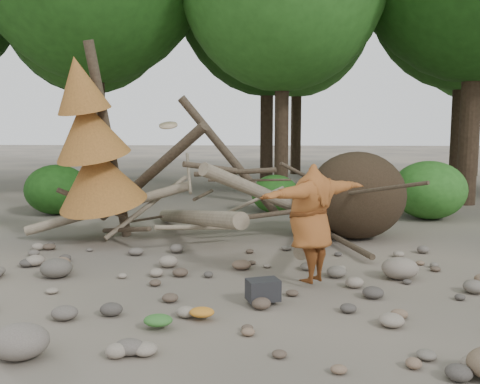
{
  "coord_description": "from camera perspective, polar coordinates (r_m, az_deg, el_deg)",
  "views": [
    {
      "loc": [
        0.63,
        -7.77,
        2.57
      ],
      "look_at": [
        0.11,
        1.5,
        1.4
      ],
      "focal_mm": 40.0,
      "sensor_mm": 36.0,
      "label": 1
    }
  ],
  "objects": [
    {
      "name": "ground",
      "position": [
        8.21,
        -1.4,
        -11.06
      ],
      "size": [
        120.0,
        120.0,
        0.0
      ],
      "primitive_type": "plane",
      "color": "#514C44",
      "rests_on": "ground"
    },
    {
      "name": "deadfall_pile",
      "position": [
        12.2,
        9.69,
        -0.55
      ],
      "size": [
        8.55,
        5.24,
        3.3
      ],
      "color": "#332619",
      "rests_on": "ground"
    },
    {
      "name": "dead_conifer",
      "position": [
        11.77,
        -15.44,
        4.69
      ],
      "size": [
        2.06,
        2.16,
        4.35
      ],
      "color": "#4C3F30",
      "rests_on": "ground"
    },
    {
      "name": "bush_left",
      "position": [
        16.28,
        -18.96,
        0.26
      ],
      "size": [
        1.8,
        1.8,
        1.44
      ],
      "primitive_type": "ellipsoid",
      "color": "#1C4C14",
      "rests_on": "ground"
    },
    {
      "name": "bush_mid",
      "position": [
        15.7,
        3.77,
        -0.19
      ],
      "size": [
        1.4,
        1.4,
        1.12
      ],
      "primitive_type": "ellipsoid",
      "color": "#26601C",
      "rests_on": "ground"
    },
    {
      "name": "bush_right",
      "position": [
        15.51,
        19.52,
        0.21
      ],
      "size": [
        2.0,
        2.0,
        1.6
      ],
      "primitive_type": "ellipsoid",
      "color": "#2F7223",
      "rests_on": "ground"
    },
    {
      "name": "frisbee_thrower",
      "position": [
        8.54,
        7.58,
        -3.3
      ],
      "size": [
        3.43,
        2.06,
        2.56
      ],
      "color": "brown",
      "rests_on": "ground"
    },
    {
      "name": "backpack",
      "position": [
        7.83,
        2.46,
        -10.8
      ],
      "size": [
        0.54,
        0.44,
        0.31
      ],
      "primitive_type": "cube",
      "rotation": [
        0.0,
        0.0,
        0.35
      ],
      "color": "black",
      "rests_on": "ground"
    },
    {
      "name": "cloth_green",
      "position": [
        7.02,
        -8.72,
        -13.76
      ],
      "size": [
        0.37,
        0.31,
        0.14
      ],
      "primitive_type": "ellipsoid",
      "color": "#326829",
      "rests_on": "ground"
    },
    {
      "name": "cloth_orange",
      "position": [
        7.27,
        -4.09,
        -13.04
      ],
      "size": [
        0.33,
        0.27,
        0.12
      ],
      "primitive_type": "ellipsoid",
      "color": "#BD7420",
      "rests_on": "ground"
    },
    {
      "name": "boulder_front_left",
      "position": [
        6.59,
        -22.42,
        -14.52
      ],
      "size": [
        0.64,
        0.58,
        0.39
      ],
      "primitive_type": "ellipsoid",
      "color": "#6E655C",
      "rests_on": "ground"
    },
    {
      "name": "boulder_mid_right",
      "position": [
        9.43,
        16.7,
        -7.79
      ],
      "size": [
        0.61,
        0.55,
        0.36
      ],
      "primitive_type": "ellipsoid",
      "color": "gray",
      "rests_on": "ground"
    },
    {
      "name": "boulder_mid_left",
      "position": [
        9.64,
        -19.01,
        -7.68
      ],
      "size": [
        0.54,
        0.49,
        0.33
      ],
      "primitive_type": "ellipsoid",
      "color": "#58524A",
      "rests_on": "ground"
    }
  ]
}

